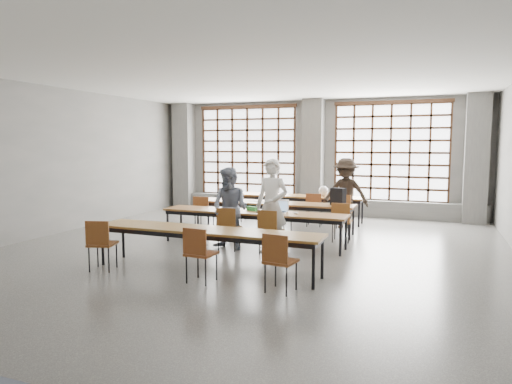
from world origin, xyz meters
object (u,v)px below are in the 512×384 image
desk_row_a (291,197)px  laptop_front (279,209)px  chair_mid_centre (279,214)px  plastic_bag (323,191)px  chair_near_right (279,257)px  phone (259,212)px  chair_mid_right (341,218)px  chair_front_right (269,227)px  student_back (346,193)px  chair_back_right (344,208)px  desk_row_c (253,214)px  desk_row_d (206,233)px  chair_back_left (237,202)px  student_male (272,206)px  laptop_back (340,194)px  red_pouch (103,241)px  mouse (296,213)px  backpack (338,197)px  student_female (230,209)px  chair_near_mid (199,249)px  desk_row_b (273,205)px  green_box (252,209)px  chair_front_left (228,224)px  chair_mid_left (203,210)px  chair_back_mid (314,206)px  chair_near_left (101,240)px

desk_row_a → laptop_front: (0.69, -3.17, 0.13)m
chair_mid_centre → plastic_bag: (0.49, 2.35, 0.34)m
chair_near_right → phone: chair_near_right is taller
laptop_front → chair_mid_right: bearing=37.2°
chair_front_right → student_back: bearing=75.8°
chair_mid_centre → phone: size_ratio=6.77×
chair_mid_centre → chair_mid_right: 1.42m
chair_near_right → chair_back_right: bearing=90.5°
desk_row_c → desk_row_d: (0.01, -2.15, 0.00)m
chair_back_left → student_male: 3.83m
chair_mid_right → laptop_back: (-0.48, 2.41, 0.25)m
red_pouch → mouse: bearing=45.5°
backpack → phone: bearing=-108.8°
desk_row_d → student_female: student_female is taller
chair_back_right → chair_near_mid: same height
chair_front_right → laptop_back: size_ratio=2.36×
student_male → red_pouch: student_male is taller
desk_row_a → chair_near_right: bearing=-74.9°
chair_mid_centre → chair_near_right: (1.23, -3.76, 0.00)m
desk_row_c → chair_mid_centre: size_ratio=4.55×
desk_row_b → red_pouch: size_ratio=20.00×
chair_near_right → desk_row_d: bearing=157.1°
chair_mid_right → plastic_bag: (-0.93, 2.35, 0.34)m
desk_row_b → chair_back_right: chair_back_right is taller
chair_near_mid → laptop_front: size_ratio=2.43×
phone → red_pouch: bearing=-125.7°
chair_front_right → laptop_front: 0.78m
chair_near_mid → laptop_back: laptop_back is taller
chair_mid_right → chair_front_right: bearing=-124.3°
chair_mid_right → green_box: size_ratio=3.52×
laptop_front → mouse: size_ratio=3.69×
desk_row_c → laptop_back: (1.21, 3.39, 0.13)m
laptop_front → backpack: (0.94, 1.55, 0.14)m
chair_back_left → student_back: 3.02m
chair_back_right → student_female: bearing=-119.1°
chair_near_mid → chair_near_right: bearing=0.0°
chair_mid_centre → chair_front_left: size_ratio=1.00×
chair_mid_left → plastic_bag: 3.42m
chair_back_left → chair_back_mid: size_ratio=1.00×
chair_mid_left → green_box: (1.66, -0.90, 0.24)m
chair_mid_centre → chair_near_mid: (-0.07, -3.76, 0.00)m
desk_row_d → chair_near_left: (-1.68, -0.63, -0.13)m
phone → backpack: (1.31, 1.76, 0.19)m
chair_mid_right → chair_near_left: size_ratio=1.00×
laptop_front → green_box: size_ratio=1.45×
chair_near_right → laptop_front: size_ratio=2.43×
desk_row_c → chair_mid_left: (-1.71, 0.98, -0.13)m
chair_back_left → chair_front_right: (2.13, -3.28, 0.00)m
desk_row_b → laptop_front: (0.66, -1.50, 0.13)m
chair_near_left → green_box: bearing=60.5°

